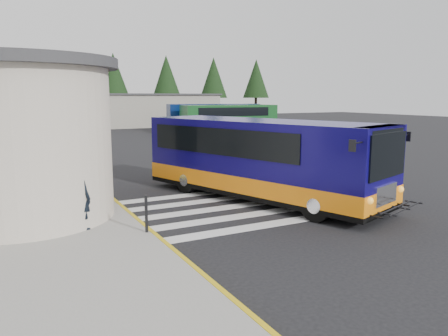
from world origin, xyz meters
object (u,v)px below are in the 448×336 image
transit_bus (261,162)px  far_bus_a (213,116)px  far_bus_b (229,118)px  pedestrian_b (47,193)px  bollard (146,214)px  pedestrian_a (82,198)px

transit_bus → far_bus_a: bearing=48.3°
far_bus_a → far_bus_b: bearing=-166.7°
pedestrian_b → far_bus_a: far_bus_a is taller
pedestrian_b → bollard: (2.25, -2.54, -0.31)m
pedestrian_b → far_bus_a: (20.32, 29.77, 0.71)m
bollard → far_bus_b: far_bus_b is taller
far_bus_a → pedestrian_a: bearing=159.7°
transit_bus → bollard: bearing=-173.4°
pedestrian_a → bollard: bearing=-148.1°
transit_bus → far_bus_b: bearing=45.4°
transit_bus → far_bus_b: 29.36m
transit_bus → pedestrian_a: transit_bus is taller
far_bus_a → far_bus_b: (0.10, -3.48, -0.03)m
transit_bus → pedestrian_a: (-6.72, -1.30, -0.38)m
far_bus_b → far_bus_a: bearing=7.0°
pedestrian_b → pedestrian_a: bearing=-2.2°
transit_bus → bollard: size_ratio=10.38×
bollard → far_bus_a: (18.07, 32.31, 1.02)m
pedestrian_a → far_bus_a: size_ratio=0.17×
bollard → far_bus_a: bearing=60.8°
bollard → far_bus_b: size_ratio=0.10×
pedestrian_a → bollard: 1.90m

